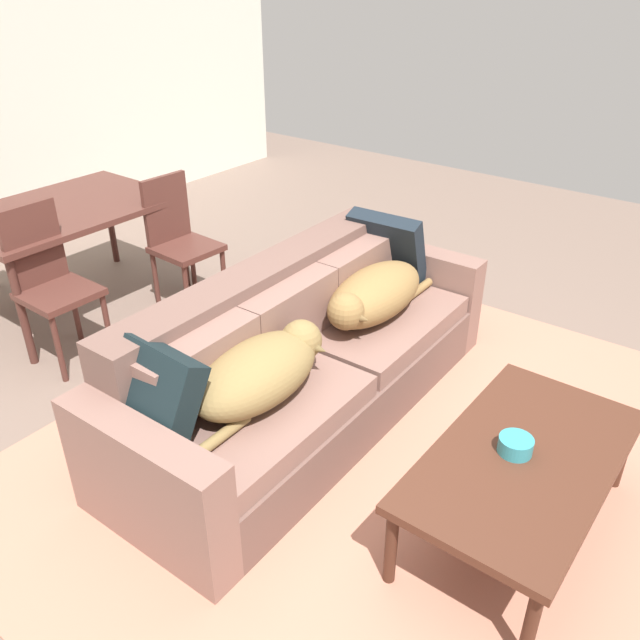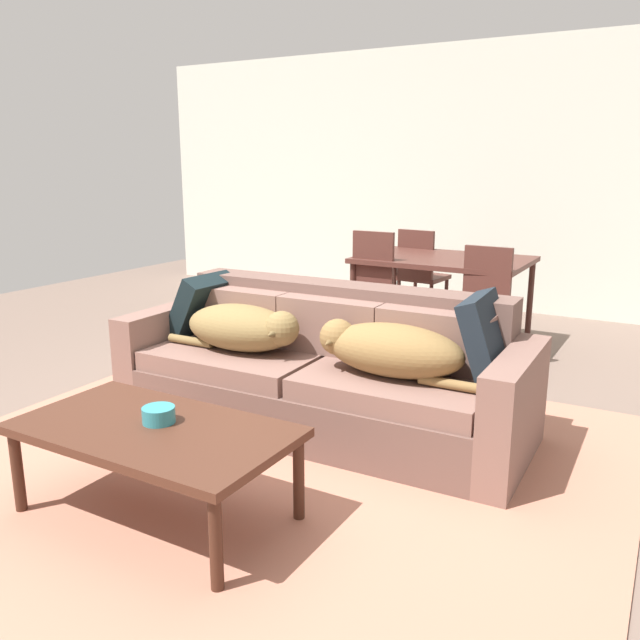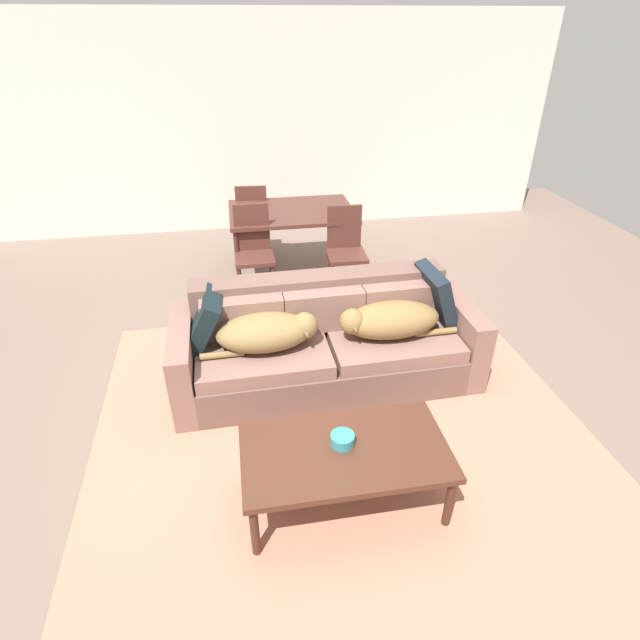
{
  "view_description": "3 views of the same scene",
  "coord_description": "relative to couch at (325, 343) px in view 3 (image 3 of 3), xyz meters",
  "views": [
    {
      "loc": [
        -2.0,
        -1.51,
        2.21
      ],
      "look_at": [
        0.12,
        0.12,
        0.7
      ],
      "focal_mm": 36.2,
      "sensor_mm": 36.0,
      "label": 1
    },
    {
      "loc": [
        2.04,
        -2.84,
        1.53
      ],
      "look_at": [
        0.32,
        0.14,
        0.69
      ],
      "focal_mm": 36.68,
      "sensor_mm": 36.0,
      "label": 2
    },
    {
      "loc": [
        -0.39,
        -3.01,
        2.58
      ],
      "look_at": [
        0.16,
        0.17,
        0.64
      ],
      "focal_mm": 28.3,
      "sensor_mm": 36.0,
      "label": 3
    }
  ],
  "objects": [
    {
      "name": "dining_chair_near_left",
      "position": [
        -0.47,
        1.54,
        0.22
      ],
      "size": [
        0.4,
        0.4,
        0.97
      ],
      "rotation": [
        0.0,
        0.0,
        0.0
      ],
      "color": "#502B24",
      "rests_on": "ground"
    },
    {
      "name": "dining_chair_far_left",
      "position": [
        -0.42,
        2.59,
        0.19
      ],
      "size": [
        0.44,
        0.44,
        0.91
      ],
      "rotation": [
        0.0,
        0.0,
        3.05
      ],
      "color": "#502B24",
      "rests_on": "ground"
    },
    {
      "name": "dog_on_left_cushion",
      "position": [
        -0.46,
        -0.14,
        0.25
      ],
      "size": [
        0.89,
        0.4,
        0.27
      ],
      "rotation": [
        0.0,
        0.0,
        0.02
      ],
      "color": "olive",
      "rests_on": "couch"
    },
    {
      "name": "throw_pillow_by_left_arm",
      "position": [
        -0.93,
        0.03,
        0.3
      ],
      "size": [
        0.32,
        0.43,
        0.43
      ],
      "primitive_type": "cube",
      "rotation": [
        0.0,
        0.48,
        -0.04
      ],
      "color": "black",
      "rests_on": "couch"
    },
    {
      "name": "coffee_table",
      "position": [
        -0.12,
        -1.27,
        0.07
      ],
      "size": [
        1.21,
        0.66,
        0.43
      ],
      "color": "#4B281B",
      "rests_on": "ground"
    },
    {
      "name": "couch",
      "position": [
        0.0,
        0.0,
        0.0
      ],
      "size": [
        2.41,
        0.93,
        0.81
      ],
      "rotation": [
        0.0,
        0.0,
        0.02
      ],
      "color": "brown",
      "rests_on": "ground"
    },
    {
      "name": "area_rug",
      "position": [
        0.0,
        -0.69,
        -0.31
      ],
      "size": [
        3.57,
        3.46,
        0.01
      ],
      "primitive_type": "cube",
      "rotation": [
        0.0,
        0.0,
        0.02
      ],
      "color": "#B6745D",
      "rests_on": "ground"
    },
    {
      "name": "bowl_on_coffee_table",
      "position": [
        -0.12,
        -1.23,
        0.14
      ],
      "size": [
        0.14,
        0.14,
        0.07
      ],
      "primitive_type": "cylinder",
      "color": "teal",
      "rests_on": "coffee_table"
    },
    {
      "name": "throw_pillow_by_right_arm",
      "position": [
        0.93,
        0.07,
        0.32
      ],
      "size": [
        0.28,
        0.48,
        0.47
      ],
      "primitive_type": "cube",
      "rotation": [
        0.0,
        -0.32,
        0.06
      ],
      "color": "black",
      "rests_on": "couch"
    },
    {
      "name": "dining_chair_near_right",
      "position": [
        0.49,
        1.49,
        0.19
      ],
      "size": [
        0.42,
        0.42,
        0.92
      ],
      "rotation": [
        0.0,
        0.0,
        -0.04
      ],
      "color": "#502B24",
      "rests_on": "ground"
    },
    {
      "name": "back_partition",
      "position": [
        -0.24,
        3.67,
        1.03
      ],
      "size": [
        8.0,
        0.12,
        2.7
      ],
      "primitive_type": "cube",
      "color": "silver",
      "rests_on": "ground"
    },
    {
      "name": "ground_plane",
      "position": [
        -0.24,
        -0.33,
        -0.32
      ],
      "size": [
        10.0,
        10.0,
        0.0
      ],
      "primitive_type": "plane",
      "color": "#745F54"
    },
    {
      "name": "dining_table",
      "position": [
        -0.01,
        2.06,
        0.36
      ],
      "size": [
        1.37,
        0.96,
        0.74
      ],
      "color": "#502B24",
      "rests_on": "ground"
    },
    {
      "name": "dog_on_right_cushion",
      "position": [
        0.47,
        -0.14,
        0.25
      ],
      "size": [
        0.94,
        0.38,
        0.28
      ],
      "rotation": [
        0.0,
        0.0,
        0.02
      ],
      "color": "olive",
      "rests_on": "couch"
    }
  ]
}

